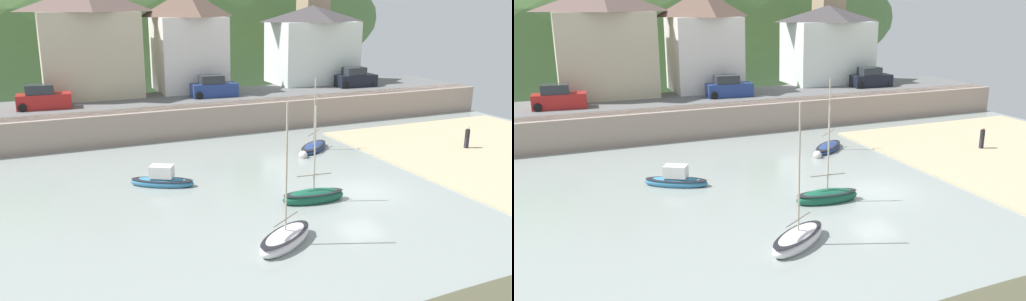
# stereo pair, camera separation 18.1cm
# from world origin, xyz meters

# --- Properties ---
(quay_seawall) EXTENTS (48.00, 9.40, 2.40)m
(quay_seawall) POSITION_xyz_m (0.00, 17.50, 1.36)
(quay_seawall) COLOR #A18C7E
(quay_seawall) RESTS_ON ground
(hillside_backdrop) EXTENTS (80.00, 44.00, 23.84)m
(hillside_backdrop) POSITION_xyz_m (-2.88, 55.20, 8.34)
(hillside_backdrop) COLOR #557D41
(hillside_backdrop) RESTS_ON ground
(waterfront_building_left) EXTENTS (8.63, 6.08, 9.65)m
(waterfront_building_left) POSITION_xyz_m (-11.91, 25.20, 7.30)
(waterfront_building_left) COLOR beige
(waterfront_building_left) RESTS_ON ground
(waterfront_building_centre) EXTENTS (6.54, 6.15, 9.44)m
(waterfront_building_centre) POSITION_xyz_m (-2.87, 25.20, 7.21)
(waterfront_building_centre) COLOR silver
(waterfront_building_centre) RESTS_ON ground
(waterfront_building_right) EXTENTS (8.79, 6.04, 7.94)m
(waterfront_building_right) POSITION_xyz_m (10.54, 25.20, 6.43)
(waterfront_building_right) COLOR white
(waterfront_building_right) RESTS_ON ground
(church_with_spire) EXTENTS (3.00, 3.00, 14.20)m
(church_with_spire) POSITION_xyz_m (12.76, 29.20, 9.73)
(church_with_spire) COLOR tan
(church_with_spire) RESTS_ON ground
(sailboat_tall_mast) EXTENTS (3.68, 1.44, 5.58)m
(sailboat_tall_mast) POSITION_xyz_m (-3.43, -0.38, 0.32)
(sailboat_tall_mast) COLOR #17543C
(sailboat_tall_mast) RESTS_ON ground
(dinghy_open_wooden) EXTENTS (3.76, 3.51, 5.45)m
(dinghy_open_wooden) POSITION_xyz_m (1.80, 8.92, 0.23)
(dinghy_open_wooden) COLOR navy
(dinghy_open_wooden) RESTS_ON ground
(sailboat_blue_trim) EXTENTS (3.95, 2.94, 1.41)m
(sailboat_blue_trim) POSITION_xyz_m (-10.44, 5.50, 0.34)
(sailboat_blue_trim) COLOR teal
(sailboat_blue_trim) RESTS_ON ground
(sailboat_far_left) EXTENTS (3.88, 3.21, 6.73)m
(sailboat_far_left) POSITION_xyz_m (-7.24, -4.60, 0.32)
(sailboat_far_left) COLOR white
(sailboat_far_left) RESTS_ON ground
(parked_car_near_slipway) EXTENTS (4.20, 1.97, 1.95)m
(parked_car_near_slipway) POSITION_xyz_m (-16.26, 20.70, 3.20)
(parked_car_near_slipway) COLOR #AB1F1E
(parked_car_near_slipway) RESTS_ON ground
(parked_car_by_wall) EXTENTS (4.18, 1.91, 1.95)m
(parked_car_by_wall) POSITION_xyz_m (-1.97, 20.70, 3.20)
(parked_car_by_wall) COLOR navy
(parked_car_by_wall) RESTS_ON ground
(parked_car_end_of_row) EXTENTS (4.16, 1.86, 1.95)m
(parked_car_end_of_row) POSITION_xyz_m (13.10, 20.70, 3.20)
(parked_car_end_of_row) COLOR black
(parked_car_end_of_row) RESTS_ON ground
(person_on_slipway) EXTENTS (0.34, 0.34, 1.62)m
(person_on_slipway) POSITION_xyz_m (12.39, 4.61, 0.98)
(person_on_slipway) COLOR #282833
(person_on_slipway) RESTS_ON ground
(mooring_buoy) EXTENTS (0.62, 0.62, 0.62)m
(mooring_buoy) POSITION_xyz_m (0.11, 7.44, 0.19)
(mooring_buoy) COLOR silver
(mooring_buoy) RESTS_ON ground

